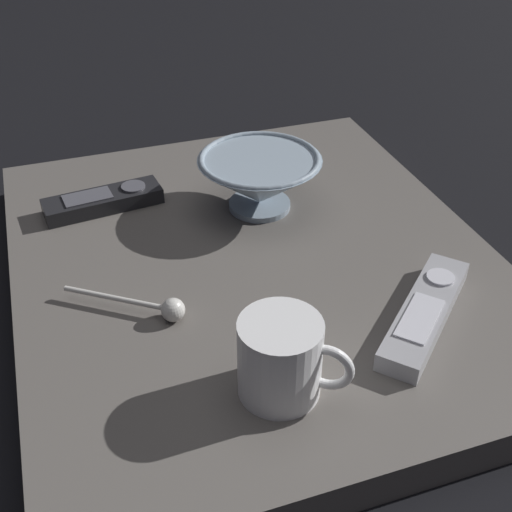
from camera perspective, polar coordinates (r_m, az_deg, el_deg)
The scene contains 7 objects.
ground_plane at distance 0.84m, azimuth -0.10°, elevation -2.40°, with size 6.00×6.00×0.00m, color black.
table at distance 0.82m, azimuth -0.10°, elevation -1.19°, with size 0.67×0.57×0.04m.
cereal_bowl at distance 0.88m, azimuth 0.32°, elevation 6.58°, with size 0.16×0.16×0.08m.
coffee_mug at distance 0.62m, azimuth 2.23°, elevation -8.81°, with size 0.08×0.10×0.08m.
teaspoon at distance 0.72m, azimuth -8.14°, elevation -4.41°, with size 0.09×0.12×0.03m.
tv_remote_near at distance 0.73m, azimuth 14.33°, elevation -4.74°, with size 0.16×0.17×0.02m.
tv_remote_far at distance 0.92m, azimuth -13.00°, elevation 4.66°, with size 0.06×0.16×0.02m.
Camera 1 is at (-0.62, 0.21, 0.52)m, focal length 46.52 mm.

